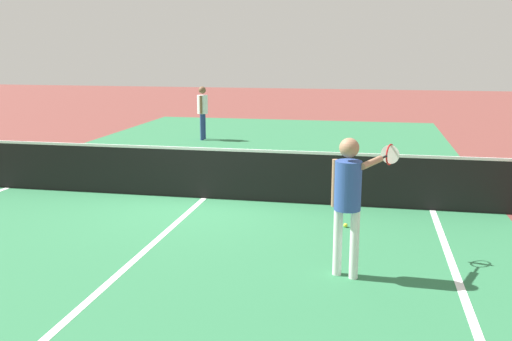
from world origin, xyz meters
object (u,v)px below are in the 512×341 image
player_near (349,191)px  tennis_ball_near_net (346,225)px  player_far (203,107)px  net (204,172)px

player_near → tennis_ball_near_net: size_ratio=26.11×
player_far → tennis_ball_near_net: player_far is taller
net → tennis_ball_near_net: size_ratio=168.97×
net → player_far: size_ratio=6.87×
net → tennis_ball_near_net: 3.00m
net → player_far: 7.06m
net → player_near: 4.30m
player_near → tennis_ball_near_net: 2.22m
player_near → tennis_ball_near_net: (-0.10, 1.96, -1.05)m
player_far → net: bearing=-73.2°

